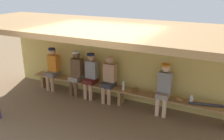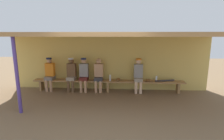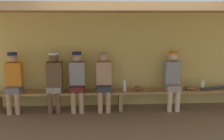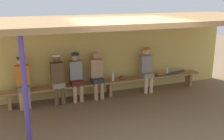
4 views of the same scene
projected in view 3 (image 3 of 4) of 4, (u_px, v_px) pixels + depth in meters
The scene contains 13 objects.
back_wall at pixel (119, 60), 6.25m from camera, with size 8.00×0.20×2.20m, color #D8BC60.
dugout_roof at pixel (125, 9), 4.74m from camera, with size 8.00×2.80×0.12m, color #9E7547.
bench at pixel (120, 94), 5.96m from camera, with size 6.00×0.36×0.46m.
player_with_sunglasses at pixel (104, 79), 5.87m from camera, with size 0.34×0.42×1.34m.
player_near_post at pixel (54, 79), 5.81m from camera, with size 0.34×0.42×1.34m.
player_in_red at pixel (77, 79), 5.84m from camera, with size 0.34×0.42×1.34m.
player_in_white at pixel (14, 80), 5.77m from camera, with size 0.34×0.42×1.34m.
player_in_blue at pixel (172, 78), 5.95m from camera, with size 0.34×0.42×1.34m.
water_bottle_green at pixel (125, 86), 5.88m from camera, with size 0.07×0.07×0.25m.
water_bottle_orange at pixel (203, 85), 5.97m from camera, with size 0.08×0.08×0.23m.
baseball_glove_tan at pixel (190, 88), 5.99m from camera, with size 0.24×0.17×0.09m, color olive.
baseball_glove_worn at pixel (138, 88), 5.98m from camera, with size 0.24×0.17×0.09m, color brown.
baseball_bat at pixel (216, 88), 6.05m from camera, with size 0.07×0.07×0.79m, color #333338.
Camera 3 is at (-0.49, -4.15, 2.14)m, focal length 41.81 mm.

